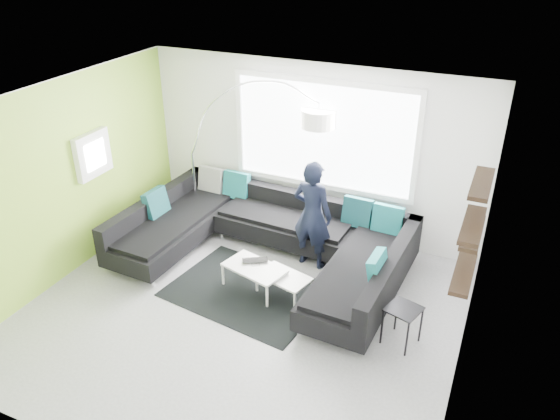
# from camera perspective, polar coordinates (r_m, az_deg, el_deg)

# --- Properties ---
(ground) EXTENTS (5.50, 5.50, 0.00)m
(ground) POSITION_cam_1_polar(r_m,az_deg,el_deg) (7.38, -4.10, -10.72)
(ground) COLOR gray
(ground) RESTS_ON ground
(room_shell) EXTENTS (5.54, 5.04, 2.82)m
(room_shell) POSITION_cam_1_polar(r_m,az_deg,el_deg) (6.56, -3.50, 2.67)
(room_shell) COLOR white
(room_shell) RESTS_ON ground
(sectional_sofa) EXTENTS (4.22, 2.74, 0.88)m
(sectional_sofa) POSITION_cam_1_polar(r_m,az_deg,el_deg) (8.06, -1.91, -3.60)
(sectional_sofa) COLOR black
(sectional_sofa) RESTS_ON ground
(rug) EXTENTS (2.30, 1.81, 0.01)m
(rug) POSITION_cam_1_polar(r_m,az_deg,el_deg) (7.76, -3.40, -8.45)
(rug) COLOR black
(rug) RESTS_ON ground
(coffee_table) EXTENTS (1.24, 0.91, 0.36)m
(coffee_table) POSITION_cam_1_polar(r_m,az_deg,el_deg) (7.65, -1.14, -7.39)
(coffee_table) COLOR silver
(coffee_table) RESTS_ON ground
(arc_lamp) EXTENTS (2.50, 1.36, 2.52)m
(arc_lamp) POSITION_cam_1_polar(r_m,az_deg,el_deg) (9.05, -9.18, 5.86)
(arc_lamp) COLOR silver
(arc_lamp) RESTS_ON ground
(side_table) EXTENTS (0.47, 0.47, 0.52)m
(side_table) POSITION_cam_1_polar(r_m,az_deg,el_deg) (6.93, 12.58, -11.69)
(side_table) COLOR black
(side_table) RESTS_ON ground
(person) EXTENTS (0.71, 0.55, 1.67)m
(person) POSITION_cam_1_polar(r_m,az_deg,el_deg) (7.92, 3.40, -0.52)
(person) COLOR black
(person) RESTS_ON ground
(laptop) EXTENTS (0.56, 0.54, 0.03)m
(laptop) POSITION_cam_1_polar(r_m,az_deg,el_deg) (7.67, -2.59, -5.52)
(laptop) COLOR black
(laptop) RESTS_ON coffee_table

